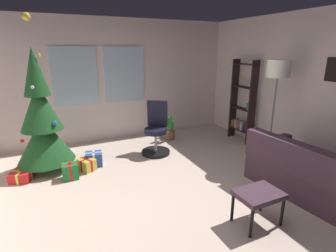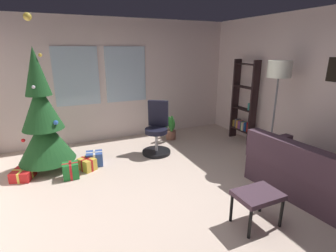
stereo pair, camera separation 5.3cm
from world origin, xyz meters
name	(u,v)px [view 1 (the left image)]	position (x,y,z in m)	size (l,w,h in m)	color
ground_plane	(180,205)	(0.00, 0.00, -0.05)	(5.23, 5.91, 0.10)	beige
wall_back_with_windows	(118,80)	(-0.02, 3.00, 1.33)	(5.23, 0.12, 2.64)	beige
wall_right_with_frames	(325,92)	(2.66, 0.00, 1.32)	(0.12, 5.91, 2.64)	beige
couch	(333,180)	(1.95, -0.82, 0.28)	(1.78, 2.00, 0.82)	#422E3A
footstool	(259,196)	(0.62, -0.78, 0.36)	(0.52, 0.38, 0.42)	#422E3A
holiday_tree	(42,122)	(-1.61, 1.86, 0.84)	(0.92, 0.92, 2.52)	#4C331E
gift_box_red	(22,175)	(-2.00, 1.61, 0.08)	(0.39, 0.41, 0.17)	red
gift_box_green	(70,171)	(-1.29, 1.33, 0.13)	(0.25, 0.22, 0.26)	#1E722D
gift_box_gold	(87,165)	(-1.01, 1.52, 0.10)	(0.32, 0.35, 0.21)	gold
gift_box_blue	(94,159)	(-0.86, 1.66, 0.12)	(0.31, 0.28, 0.25)	#2D4C99
office_chair	(156,133)	(0.38, 1.74, 0.41)	(0.58, 0.59, 1.04)	black
bookshelf	(242,107)	(2.40, 1.62, 0.78)	(0.18, 0.64, 1.79)	black
floor_lamp	(278,76)	(2.12, 0.51, 1.57)	(0.39, 0.39, 1.82)	slate
potted_plant	(169,129)	(0.95, 2.35, 0.25)	(0.34, 0.46, 0.61)	#8C5947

